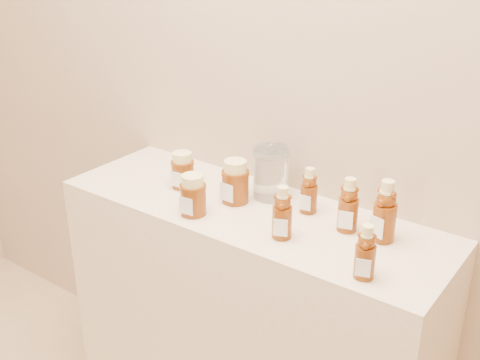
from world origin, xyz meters
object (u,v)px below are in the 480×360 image
Objects in this scene: display_table at (249,333)px; bear_bottle_front_left at (282,209)px; glass_canister at (271,171)px; honey_jar_left at (183,170)px; bear_bottle_back_left at (309,187)px.

display_table is 0.56m from bear_bottle_front_left.
glass_canister reaches higher than bear_bottle_front_left.
display_table is at bearing -7.33° from honey_jar_left.
honey_jar_left is at bearing -158.74° from glass_canister.
honey_jar_left is at bearing -174.50° from bear_bottle_back_left.
bear_bottle_front_left is (0.16, -0.09, 0.53)m from display_table.
bear_bottle_back_left is at bearing 30.10° from display_table.
display_table is at bearing -155.98° from bear_bottle_back_left.
honey_jar_left is at bearing 179.60° from display_table.
bear_bottle_front_left is (0.02, -0.17, 0.01)m from bear_bottle_back_left.
bear_bottle_back_left is 0.42m from honey_jar_left.
glass_canister reaches higher than bear_bottle_back_left.
display_table is 0.55m from glass_canister.
glass_canister is (0.26, 0.10, 0.03)m from honey_jar_left.
display_table is 0.57m from honey_jar_left.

